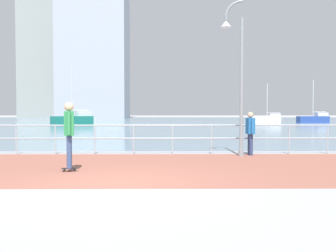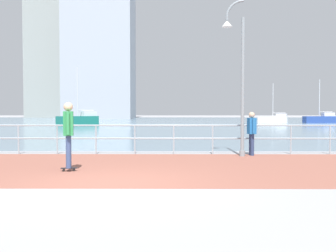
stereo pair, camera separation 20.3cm
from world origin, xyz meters
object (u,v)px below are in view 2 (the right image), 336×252
bystander (252,130)px  sailboat_navy (274,119)px  sailboat_gray (79,119)px  skateboarder (68,130)px  sailboat_white (320,119)px  lamppost (238,70)px

bystander → sailboat_navy: 39.96m
sailboat_navy → sailboat_gray: bearing=-162.9°
sailboat_navy → sailboat_gray: 25.72m
skateboarder → sailboat_white: 48.71m
sailboat_white → lamppost: bearing=-114.8°
lamppost → bystander: lamppost is taller
skateboarder → bystander: size_ratio=1.17×
bystander → sailboat_white: sailboat_white is taller
skateboarder → sailboat_gray: size_ratio=0.26×
skateboarder → bystander: (5.44, 3.60, -0.18)m
sailboat_navy → lamppost: bearing=-106.7°
bystander → sailboat_white: 43.07m
skateboarder → sailboat_white: size_ratio=0.30×
lamppost → sailboat_navy: size_ratio=0.99×
sailboat_gray → sailboat_white: bearing=15.2°
bystander → sailboat_navy: sailboat_navy is taller
lamppost → skateboarder: lamppost is taller
sailboat_white → sailboat_gray: bearing=-164.8°
bystander → sailboat_gray: (-13.49, 30.82, -0.25)m
sailboat_navy → sailboat_white: 6.66m
lamppost → sailboat_gray: bearing=112.6°
lamppost → skateboarder: size_ratio=3.01×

